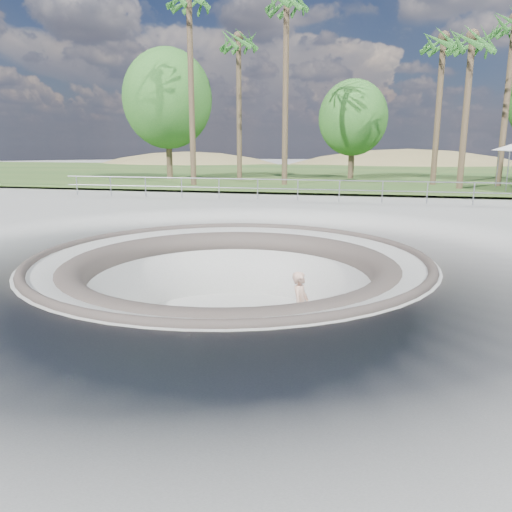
{
  "coord_description": "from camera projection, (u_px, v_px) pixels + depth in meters",
  "views": [
    {
      "loc": [
        3.49,
        -12.17,
        2.88
      ],
      "look_at": [
        0.52,
        0.69,
        -0.1
      ],
      "focal_mm": 35.0,
      "sensor_mm": 36.0,
      "label": 1
    }
  ],
  "objects": [
    {
      "name": "ground",
      "position": [
        231.0,
        257.0,
        12.96
      ],
      "size": [
        180.0,
        180.0,
        0.0
      ],
      "primitive_type": "plane",
      "color": "#AFAFA9",
      "rests_on": "ground"
    },
    {
      "name": "skate_bowl",
      "position": [
        231.0,
        323.0,
        13.37
      ],
      "size": [
        14.0,
        14.0,
        4.1
      ],
      "color": "#AFAFA9",
      "rests_on": "ground"
    },
    {
      "name": "grass_strip",
      "position": [
        333.0,
        174.0,
        45.23
      ],
      "size": [
        180.0,
        36.0,
        0.12
      ],
      "color": "#2A4E1F",
      "rests_on": "ground"
    },
    {
      "name": "distant_hills",
      "position": [
        372.0,
        218.0,
        68.03
      ],
      "size": [
        103.2,
        45.0,
        28.6
      ],
      "color": "olive",
      "rests_on": "ground"
    },
    {
      "name": "safety_railing",
      "position": [
        298.0,
        190.0,
        24.22
      ],
      "size": [
        25.0,
        0.06,
        1.03
      ],
      "color": "gray",
      "rests_on": "ground"
    },
    {
      "name": "skateboard",
      "position": [
        299.0,
        339.0,
        12.27
      ],
      "size": [
        0.92,
        0.61,
        0.09
      ],
      "color": "brown",
      "rests_on": "ground"
    },
    {
      "name": "skater",
      "position": [
        300.0,
        306.0,
        12.07
      ],
      "size": [
        0.49,
        0.67,
        1.7
      ],
      "primitive_type": "imported",
      "rotation": [
        0.0,
        0.0,
        1.43
      ],
      "color": "tan",
      "rests_on": "skateboard"
    },
    {
      "name": "palm_a",
      "position": [
        189.0,
        6.0,
        29.84
      ],
      "size": [
        2.6,
        2.6,
        12.3
      ],
      "color": "brown",
      "rests_on": "ground"
    },
    {
      "name": "palm_b",
      "position": [
        239.0,
        46.0,
        34.62
      ],
      "size": [
        2.6,
        2.6,
        10.75
      ],
      "color": "brown",
      "rests_on": "ground"
    },
    {
      "name": "palm_c",
      "position": [
        287.0,
        9.0,
        30.08
      ],
      "size": [
        2.6,
        2.6,
        12.21
      ],
      "color": "brown",
      "rests_on": "ground"
    },
    {
      "name": "palm_d",
      "position": [
        443.0,
        46.0,
        30.49
      ],
      "size": [
        2.6,
        2.6,
        9.87
      ],
      "color": "brown",
      "rests_on": "ground"
    },
    {
      "name": "palm_e",
      "position": [
        472.0,
        45.0,
        27.75
      ],
      "size": [
        2.6,
        2.6,
        9.36
      ],
      "color": "brown",
      "rests_on": "ground"
    },
    {
      "name": "bushy_tree_left",
      "position": [
        167.0,
        99.0,
        36.38
      ],
      "size": [
        6.58,
        5.98,
        9.49
      ],
      "color": "brown",
      "rests_on": "ground"
    },
    {
      "name": "bushy_tree_mid",
      "position": [
        353.0,
        118.0,
        37.14
      ],
      "size": [
        5.11,
        4.65,
        7.37
      ],
      "color": "brown",
      "rests_on": "ground"
    }
  ]
}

